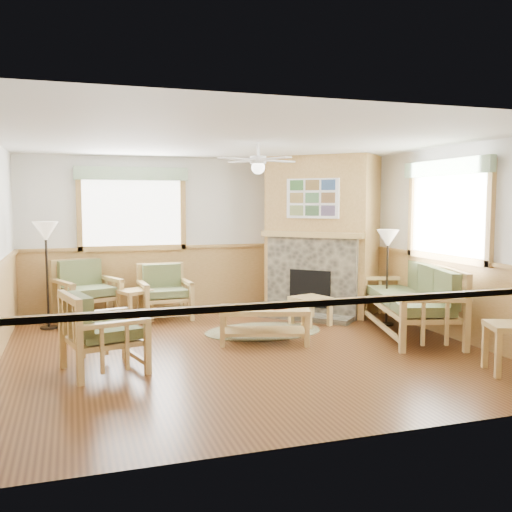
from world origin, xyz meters
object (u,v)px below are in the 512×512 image
object	(u,v)px
armchair_left	(104,332)
floor_lamp_right	(387,277)
armchair_back_left	(87,291)
floor_lamp_left	(47,275)
armchair_back_right	(165,292)
coffee_table	(264,325)
end_table_chairs	(135,306)
end_table_sofa	(511,348)
footstool	(310,311)
sofa	(409,299)

from	to	relation	value
armchair_left	floor_lamp_right	distance (m)	4.50
armchair_back_left	armchair_left	world-z (taller)	armchair_back_left
armchair_back_left	floor_lamp_left	bearing A→B (deg)	-164.78
armchair_back_right	floor_lamp_left	size ratio (longest dim) A/B	0.54
coffee_table	end_table_chairs	xyz separation A→B (m)	(-1.54, 1.95, 0.02)
armchair_back_right	coffee_table	world-z (taller)	armchair_back_right
armchair_back_right	armchair_left	world-z (taller)	armchair_left
armchair_left	coffee_table	size ratio (longest dim) A/B	0.76
armchair_back_right	coffee_table	xyz separation A→B (m)	(1.04, -2.05, -0.20)
coffee_table	end_table_sofa	distance (m)	3.09
armchair_back_right	end_table_chairs	bearing A→B (deg)	-171.90
end_table_sofa	footstool	world-z (taller)	end_table_sofa
armchair_left	footstool	distance (m)	3.55
floor_lamp_left	armchair_back_left	bearing A→B (deg)	36.80
armchair_back_left	end_table_sofa	bearing A→B (deg)	-66.69
end_table_sofa	end_table_chairs	bearing A→B (deg)	131.92
sofa	floor_lamp_left	world-z (taller)	floor_lamp_left
armchair_back_left	end_table_chairs	size ratio (longest dim) A/B	1.89
armchair_back_right	coffee_table	bearing A→B (deg)	-66.36
sofa	end_table_chairs	size ratio (longest dim) A/B	4.26
armchair_back_left	end_table_chairs	world-z (taller)	armchair_back_left
sofa	floor_lamp_right	xyz separation A→B (m)	(0.00, 0.63, 0.25)
armchair_back_right	coffee_table	distance (m)	2.30
armchair_back_left	floor_lamp_right	world-z (taller)	floor_lamp_right
armchair_back_right	coffee_table	size ratio (longest dim) A/B	0.73
armchair_back_right	end_table_sofa	bearing A→B (deg)	-56.03
floor_lamp_left	armchair_back_right	bearing A→B (deg)	6.81
armchair_left	end_table_chairs	world-z (taller)	armchair_left
end_table_chairs	armchair_back_right	bearing A→B (deg)	11.28
footstool	floor_lamp_left	xyz separation A→B (m)	(-3.89, 1.01, 0.59)
end_table_chairs	footstool	size ratio (longest dim) A/B	1.01
footstool	floor_lamp_right	size ratio (longest dim) A/B	0.34
coffee_table	floor_lamp_right	world-z (taller)	floor_lamp_right
sofa	end_table_sofa	world-z (taller)	sofa
armchair_back_left	footstool	world-z (taller)	armchair_back_left
sofa	armchair_back_left	bearing A→B (deg)	-103.06
armchair_back_right	end_table_chairs	xyz separation A→B (m)	(-0.50, -0.10, -0.18)
armchair_back_right	floor_lamp_right	xyz separation A→B (m)	(3.21, -1.58, 0.31)
end_table_chairs	coffee_table	bearing A→B (deg)	-51.68
armchair_back_right	armchair_left	distance (m)	2.97
footstool	floor_lamp_left	size ratio (longest dim) A/B	0.31
armchair_back_left	floor_lamp_right	bearing A→B (deg)	-43.63
armchair_left	floor_lamp_left	bearing A→B (deg)	1.15
armchair_back_right	armchair_left	xyz separation A→B (m)	(-1.12, -2.75, 0.01)
sofa	armchair_back_left	xyz separation A→B (m)	(-4.44, 2.43, -0.02)
sofa	end_table_sofa	distance (m)	2.04
footstool	armchair_back_right	bearing A→B (deg)	149.37
footstool	end_table_chairs	bearing A→B (deg)	156.37
armchair_back_left	footstool	xyz separation A→B (m)	(3.30, -1.45, -0.27)
armchair_left	floor_lamp_left	distance (m)	2.65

